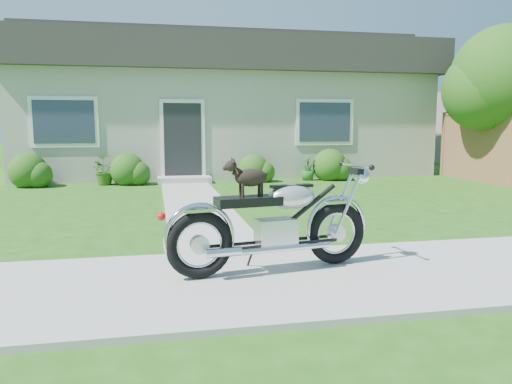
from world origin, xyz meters
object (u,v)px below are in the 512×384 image
potted_plant_right (308,168)px  potted_plant_left (103,170)px  house (223,106)px  tree_near (509,82)px  motorcycle_with_dog (276,222)px

potted_plant_right → potted_plant_left: bearing=180.0°
house → tree_near: house is taller
tree_near → motorcycle_with_dog: bearing=-139.6°
potted_plant_left → motorcycle_with_dog: size_ratio=0.34×
house → tree_near: 8.47m
tree_near → potted_plant_right: bearing=160.7°
house → potted_plant_left: 5.26m
potted_plant_right → motorcycle_with_dog: (-2.95, -8.33, 0.21)m
tree_near → house: bearing=142.6°
tree_near → potted_plant_right: tree_near is taller
motorcycle_with_dog → house: bearing=75.8°
potted_plant_left → potted_plant_right: (5.44, 0.00, -0.03)m
motorcycle_with_dog → potted_plant_right: bearing=61.4°
house → tree_near: bearing=-37.4°
house → tree_near: (6.72, -5.14, 0.45)m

